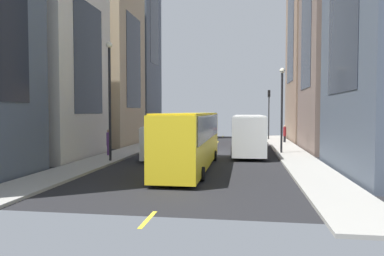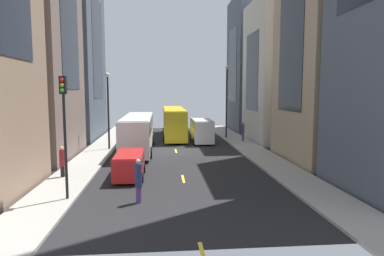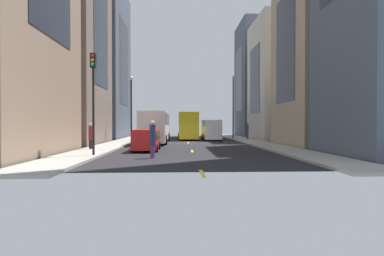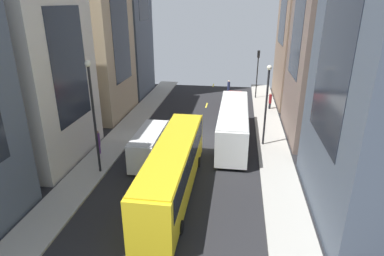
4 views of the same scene
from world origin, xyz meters
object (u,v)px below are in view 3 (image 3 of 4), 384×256
Objects in this scene: streetcar_yellow at (188,124)px; pedestrian_crossing_mid at (91,135)px; traffic_light_near_corner at (93,85)px; pedestrian_waiting_curb at (247,130)px; city_bus_white at (156,125)px; delivery_van_white at (211,128)px; pedestrian_walking_far at (153,138)px; car_red_0 at (147,138)px.

streetcar_yellow reaches higher than pedestrian_crossing_mid.
pedestrian_waiting_curb is at bearing 54.42° from traffic_light_near_corner.
city_bus_white is 8.33m from delivery_van_white.
pedestrian_walking_far is at bearing -8.51° from traffic_light_near_corner.
pedestrian_waiting_curb is (11.28, 4.58, -0.75)m from city_bus_white.
streetcar_yellow is 6.56× the size of pedestrian_crossing_mid.
car_red_0 is (-3.70, -19.73, -1.15)m from streetcar_yellow.
traffic_light_near_corner reaches higher than pedestrian_crossing_mid.
city_bus_white is at bearing -65.78° from pedestrian_walking_far.
pedestrian_crossing_mid is 0.32× the size of traffic_light_near_corner.
streetcar_yellow reaches higher than city_bus_white.
city_bus_white reaches higher than pedestrian_waiting_curb.
pedestrian_waiting_curb is (7.49, -4.90, -0.86)m from streetcar_yellow.
pedestrian_crossing_mid is at bearing -24.89° from pedestrian_walking_far.
pedestrian_walking_far is at bearing -86.29° from city_bus_white.
traffic_light_near_corner reaches higher than car_red_0.
traffic_light_near_corner reaches higher than pedestrian_walking_far.
traffic_light_near_corner is at bearing 123.72° from pedestrian_crossing_mid.
pedestrian_waiting_curb is at bearing -4.82° from delivery_van_white.
pedestrian_waiting_curb is 21.41m from pedestrian_crossing_mid.
streetcar_yellow is at bearing 75.15° from traffic_light_near_corner.
car_red_0 is 5.33m from pedestrian_walking_far.
city_bus_white reaches higher than pedestrian_crossing_mid.
pedestrian_walking_far is at bearing 108.09° from pedestrian_waiting_curb.
streetcar_yellow is 2.98× the size of car_red_0.
delivery_van_white is at bearing -109.62° from pedestrian_crossing_mid.
pedestrian_crossing_mid is at bearing -125.61° from delivery_van_white.
traffic_light_near_corner is at bearing -120.59° from car_red_0.
pedestrian_walking_far is 0.36× the size of traffic_light_near_corner.
pedestrian_crossing_mid is (-15.48, -14.80, -0.05)m from pedestrian_waiting_curb.
city_bus_white reaches higher than delivery_van_white.
pedestrian_walking_far is 4.98m from traffic_light_near_corner.
traffic_light_near_corner is (-6.48, -24.42, 2.37)m from streetcar_yellow.
city_bus_white is 10.30m from car_red_0.
delivery_van_white is 2.85× the size of pedestrian_waiting_curb.
streetcar_yellow is 8.99m from pedestrian_waiting_curb.
car_red_0 is at bearing -164.46° from pedestrian_crossing_mid.
delivery_van_white reaches higher than pedestrian_waiting_curb.
traffic_light_near_corner is (1.51, -4.73, 3.29)m from pedestrian_crossing_mid.
pedestrian_walking_far is at bearing -96.35° from streetcar_yellow.
city_bus_white is at bearing 90.46° from car_red_0.
delivery_van_white is at bearing 36.67° from city_bus_white.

